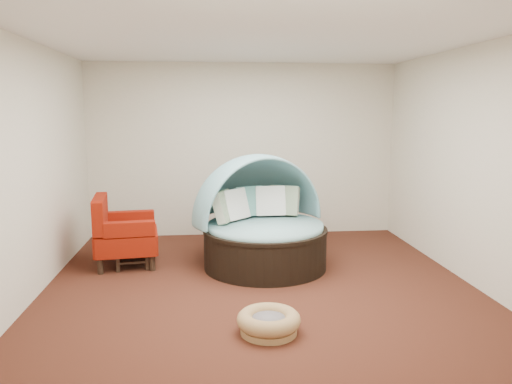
{
  "coord_description": "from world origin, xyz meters",
  "views": [
    {
      "loc": [
        -0.6,
        -5.65,
        2.03
      ],
      "look_at": [
        0.02,
        0.6,
        1.01
      ],
      "focal_mm": 35.0,
      "sensor_mm": 36.0,
      "label": 1
    }
  ],
  "objects": [
    {
      "name": "side_table",
      "position": [
        -1.59,
        0.84,
        0.29
      ],
      "size": [
        0.51,
        0.51,
        0.44
      ],
      "rotation": [
        0.0,
        0.0,
        0.12
      ],
      "color": "black",
      "rests_on": "floor"
    },
    {
      "name": "wall_left",
      "position": [
        -2.5,
        0.0,
        1.4
      ],
      "size": [
        0.0,
        5.0,
        5.0
      ],
      "primitive_type": "plane",
      "rotation": [
        1.57,
        0.0,
        1.57
      ],
      "color": "beige",
      "rests_on": "floor"
    },
    {
      "name": "floor",
      "position": [
        0.0,
        0.0,
        0.0
      ],
      "size": [
        5.0,
        5.0,
        0.0
      ],
      "primitive_type": "plane",
      "color": "#431F13",
      "rests_on": "ground"
    },
    {
      "name": "canopy_daybed",
      "position": [
        0.11,
        0.74,
        0.69
      ],
      "size": [
        2.14,
        2.12,
        1.48
      ],
      "rotation": [
        0.0,
        0.0,
        0.4
      ],
      "color": "black",
      "rests_on": "floor"
    },
    {
      "name": "wall_front",
      "position": [
        0.0,
        -2.5,
        1.4
      ],
      "size": [
        5.0,
        0.0,
        5.0
      ],
      "primitive_type": "plane",
      "rotation": [
        -1.57,
        0.0,
        0.0
      ],
      "color": "beige",
      "rests_on": "floor"
    },
    {
      "name": "ceiling",
      "position": [
        0.0,
        0.0,
        2.8
      ],
      "size": [
        5.0,
        5.0,
        0.0
      ],
      "primitive_type": "plane",
      "rotation": [
        3.14,
        0.0,
        0.0
      ],
      "color": "white",
      "rests_on": "wall_back"
    },
    {
      "name": "pet_basket",
      "position": [
        -0.05,
        -1.33,
        0.11
      ],
      "size": [
        0.7,
        0.7,
        0.21
      ],
      "rotation": [
        0.0,
        0.0,
        -0.2
      ],
      "color": "olive",
      "rests_on": "floor"
    },
    {
      "name": "red_armchair",
      "position": [
        -1.74,
        0.92,
        0.43
      ],
      "size": [
        0.89,
        0.9,
        0.94
      ],
      "rotation": [
        0.0,
        0.0,
        0.12
      ],
      "color": "black",
      "rests_on": "floor"
    },
    {
      "name": "wall_right",
      "position": [
        2.5,
        0.0,
        1.4
      ],
      "size": [
        0.0,
        5.0,
        5.0
      ],
      "primitive_type": "plane",
      "rotation": [
        1.57,
        0.0,
        -1.57
      ],
      "color": "beige",
      "rests_on": "floor"
    },
    {
      "name": "wall_back",
      "position": [
        0.0,
        2.5,
        1.4
      ],
      "size": [
        5.0,
        0.0,
        5.0
      ],
      "primitive_type": "plane",
      "rotation": [
        1.57,
        0.0,
        0.0
      ],
      "color": "beige",
      "rests_on": "floor"
    }
  ]
}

